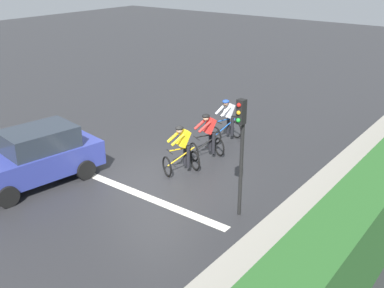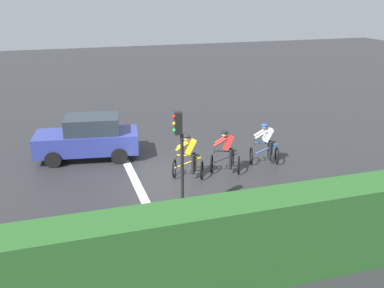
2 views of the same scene
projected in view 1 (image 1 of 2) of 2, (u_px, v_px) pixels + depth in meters
The scene contains 9 objects.
ground_plane at pixel (156, 178), 14.75m from camera, with size 80.00×80.00×0.00m, color #28282B.
sidewalk_kerb at pixel (345, 203), 13.12m from camera, with size 2.80×18.86×0.12m, color gray.
stone_wall_low at pixel (378, 205), 12.52m from camera, with size 0.44×18.86×0.63m, color gray.
road_marking_stop_line at pixel (132, 191), 13.92m from camera, with size 7.00×0.30×0.01m, color silver.
cyclist_lead at pixel (227, 121), 17.47m from camera, with size 0.97×1.23×1.66m.
cyclist_second at pixel (208, 137), 15.91m from camera, with size 1.08×1.27×1.66m.
cyclist_mid at pixel (182, 150), 14.82m from camera, with size 1.08×1.27×1.66m.
car_navy at pixel (36, 157), 14.16m from camera, with size 2.35×4.31×1.76m.
traffic_light_near_crossing at pixel (241, 141), 11.79m from camera, with size 0.22×0.31×3.34m.
Camera 1 is at (8.94, -9.80, 6.64)m, focal length 42.69 mm.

